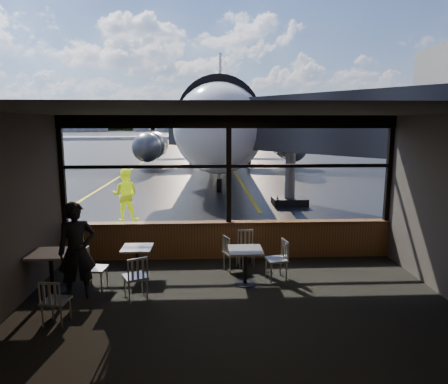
{
  "coord_description": "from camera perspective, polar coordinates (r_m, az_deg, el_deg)",
  "views": [
    {
      "loc": [
        -0.57,
        -9.53,
        3.29
      ],
      "look_at": [
        -0.06,
        1.0,
        1.5
      ],
      "focal_mm": 32.0,
      "sensor_mm": 36.0,
      "label": 1
    }
  ],
  "objects": [
    {
      "name": "ground_crew",
      "position": [
        14.07,
        -13.93,
        -0.42
      ],
      "size": [
        0.91,
        0.73,
        1.81
      ],
      "primitive_type": "imported",
      "rotation": [
        0.0,
        0.0,
        3.09
      ],
      "color": "#BFF219",
      "rests_on": "ground_plane"
    },
    {
      "name": "chair_mid_s",
      "position": [
        7.91,
        -12.54,
        -11.76
      ],
      "size": [
        0.64,
        0.64,
        0.88
      ],
      "primitive_type": null,
      "rotation": [
        0.0,
        0.0,
        0.44
      ],
      "color": "beige",
      "rests_on": "carpet_floor"
    },
    {
      "name": "wall_back",
      "position": [
        3.9,
        6.09,
        -13.73
      ],
      "size": [
        8.0,
        0.04,
        3.5
      ],
      "primitive_type": "cube",
      "color": "#443C37",
      "rests_on": "ground"
    },
    {
      "name": "cone_nose",
      "position": [
        16.36,
        7.64,
        -1.26
      ],
      "size": [
        0.32,
        0.32,
        0.44
      ],
      "primitive_type": "cone",
      "color": "orange",
      "rests_on": "ground_plane"
    },
    {
      "name": "mullion_left",
      "position": [
        10.17,
        -22.16,
        2.77
      ],
      "size": [
        0.12,
        0.12,
        2.6
      ],
      "primitive_type": "cube",
      "color": "black",
      "rests_on": "ground"
    },
    {
      "name": "fuel_tank_a",
      "position": [
        193.78,
        -11.65,
        9.37
      ],
      "size": [
        8.0,
        8.0,
        6.0
      ],
      "primitive_type": "cylinder",
      "color": "silver",
      "rests_on": "ground_plane"
    },
    {
      "name": "treeline",
      "position": [
        219.55,
        -2.65,
        10.35
      ],
      "size": [
        360.0,
        3.0,
        12.0
      ],
      "primitive_type": "cube",
      "color": "black",
      "rests_on": "ground_plane"
    },
    {
      "name": "cafe_table_near",
      "position": [
        8.41,
        3.06,
        -10.64
      ],
      "size": [
        0.69,
        0.69,
        0.76
      ],
      "primitive_type": null,
      "color": "gray",
      "rests_on": "carpet_floor"
    },
    {
      "name": "ceiling",
      "position": [
        6.56,
        2.29,
        11.45
      ],
      "size": [
        8.0,
        6.0,
        0.04
      ],
      "primitive_type": "cube",
      "color": "#38332D",
      "rests_on": "ground"
    },
    {
      "name": "chair_near_e",
      "position": [
        8.71,
        7.48,
        -9.58
      ],
      "size": [
        0.56,
        0.56,
        0.87
      ],
      "primitive_type": null,
      "rotation": [
        0.0,
        0.0,
        1.76
      ],
      "color": "#B7B1A5",
      "rests_on": "carpet_floor"
    },
    {
      "name": "passenger",
      "position": [
        8.07,
        -20.26,
        -7.93
      ],
      "size": [
        0.8,
        0.68,
        1.88
      ],
      "primitive_type": "imported",
      "rotation": [
        0.0,
        0.0,
        0.39
      ],
      "color": "black",
      "rests_on": "carpet_floor"
    },
    {
      "name": "jet_bridge",
      "position": [
        15.64,
        12.78,
        5.53
      ],
      "size": [
        8.38,
        10.24,
        4.47
      ],
      "primitive_type": null,
      "color": "#2E2E30",
      "rests_on": "ground_plane"
    },
    {
      "name": "window_sill",
      "position": [
        9.96,
        0.65,
        -6.93
      ],
      "size": [
        8.0,
        0.28,
        0.9
      ],
      "primitive_type": "cube",
      "color": "brown",
      "rests_on": "ground"
    },
    {
      "name": "hangar_mid",
      "position": [
        194.54,
        -2.63,
        10.14
      ],
      "size": [
        38.0,
        15.0,
        10.0
      ],
      "primitive_type": null,
      "color": "silver",
      "rests_on": "ground_plane"
    },
    {
      "name": "fuel_tank_b",
      "position": [
        192.52,
        -8.67,
        9.45
      ],
      "size": [
        8.0,
        8.0,
        6.0
      ],
      "primitive_type": "cylinder",
      "color": "silver",
      "rests_on": "ground_plane"
    },
    {
      "name": "ground_plane",
      "position": [
        129.58,
        -2.53,
        8.18
      ],
      "size": [
        520.0,
        520.0,
        0.0
      ],
      "primitive_type": "plane",
      "color": "black",
      "rests_on": "ground"
    },
    {
      "name": "chair_near_w",
      "position": [
        9.12,
        1.36,
        -8.74
      ],
      "size": [
        0.59,
        0.59,
        0.84
      ],
      "primitive_type": null,
      "rotation": [
        0.0,
        0.0,
        -1.19
      ],
      "color": "#BDB6AA",
      "rests_on": "carpet_floor"
    },
    {
      "name": "chair_mid_w",
      "position": [
        8.51,
        -17.88,
        -10.43
      ],
      "size": [
        0.52,
        0.52,
        0.87
      ],
      "primitive_type": null,
      "rotation": [
        0.0,
        0.0,
        -1.66
      ],
      "color": "#BAB4A8",
      "rests_on": "carpet_floor"
    },
    {
      "name": "airliner",
      "position": [
        32.05,
        -0.59,
        13.97
      ],
      "size": [
        32.64,
        38.6,
        11.41
      ],
      "primitive_type": null,
      "rotation": [
        0.0,
        0.0,
        -0.04
      ],
      "color": "white",
      "rests_on": "ground_plane"
    },
    {
      "name": "chair_left_s",
      "position": [
        7.36,
        -22.88,
        -14.18
      ],
      "size": [
        0.5,
        0.5,
        0.83
      ],
      "primitive_type": null,
      "rotation": [
        0.0,
        0.0,
        -0.13
      ],
      "color": "#BAB6A8",
      "rests_on": "carpet_floor"
    },
    {
      "name": "cafe_table_mid",
      "position": [
        8.94,
        -12.23,
        -9.83
      ],
      "size": [
        0.63,
        0.63,
        0.69
      ],
      "primitive_type": null,
      "color": "#AAA39C",
      "rests_on": "carpet_floor"
    },
    {
      "name": "mullion_right",
      "position": [
        10.61,
        22.52,
        3.0
      ],
      "size": [
        0.12,
        0.12,
        2.6
      ],
      "primitive_type": "cube",
      "color": "black",
      "rests_on": "ground"
    },
    {
      "name": "fuel_tank_c",
      "position": [
        191.77,
        -5.66,
        9.52
      ],
      "size": [
        8.0,
        8.0,
        6.0
      ],
      "primitive_type": "cylinder",
      "color": "silver",
      "rests_on": "ground_plane"
    },
    {
      "name": "chair_near_n",
      "position": [
        9.41,
        3.18,
        -8.13
      ],
      "size": [
        0.47,
        0.47,
        0.85
      ],
      "primitive_type": null,
      "rotation": [
        0.0,
        0.0,
        3.15
      ],
      "color": "#BCB6AA",
      "rests_on": "carpet_floor"
    },
    {
      "name": "window_transom",
      "position": [
        9.6,
        0.67,
        3.71
      ],
      "size": [
        8.0,
        0.1,
        0.08
      ],
      "primitive_type": "cube",
      "color": "black",
      "rests_on": "ground"
    },
    {
      "name": "cafe_table_left",
      "position": [
        8.69,
        -23.38,
        -10.52
      ],
      "size": [
        0.75,
        0.75,
        0.83
      ],
      "primitive_type": null,
      "color": "gray",
      "rests_on": "carpet_floor"
    },
    {
      "name": "window_header",
      "position": [
        9.55,
        0.69,
        9.99
      ],
      "size": [
        8.0,
        0.18,
        0.3
      ],
      "primitive_type": "cube",
      "color": "black",
      "rests_on": "ground"
    },
    {
      "name": "mullion_centre",
      "position": [
        9.61,
        0.67,
        3.12
      ],
      "size": [
        0.12,
        0.12,
        2.6
      ],
      "primitive_type": "cube",
      "color": "black",
      "rests_on": "ground"
    },
    {
      "name": "carpet_floor",
      "position": [
        7.33,
        2.1,
        -16.95
      ],
      "size": [
        8.0,
        6.0,
        0.01
      ],
      "primitive_type": "cube",
      "color": "black",
      "rests_on": "ground"
    },
    {
      "name": "hangar_right",
      "position": [
        197.09,
        15.38,
        10.1
      ],
      "size": [
        50.0,
        20.0,
        12.0
      ],
      "primitive_type": null,
      "color": "silver",
      "rests_on": "ground_plane"
    },
    {
      "name": "hangar_left",
      "position": [
        201.86,
        -23.21,
        9.51
      ],
      "size": [
        45.0,
        18.0,
        11.0
      ],
      "primitive_type": null,
      "color": "silver",
      "rests_on": "ground_plane"
    }
  ]
}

